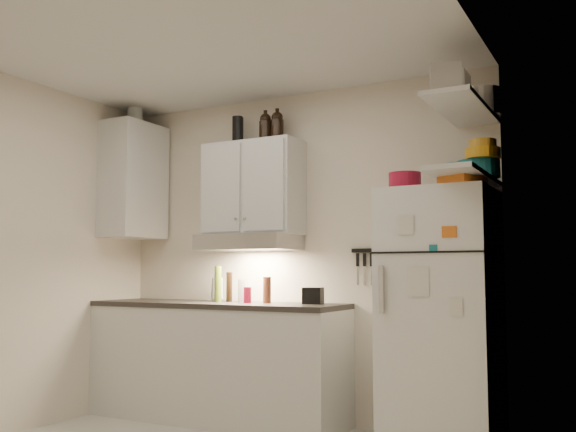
% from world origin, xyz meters
% --- Properties ---
extents(ceiling, '(3.20, 3.00, 0.02)m').
position_xyz_m(ceiling, '(0.00, 0.00, 2.61)').
color(ceiling, silver).
rests_on(ceiling, ground).
extents(back_wall, '(3.20, 0.02, 2.60)m').
position_xyz_m(back_wall, '(0.00, 1.51, 1.30)').
color(back_wall, beige).
rests_on(back_wall, ground).
extents(right_wall, '(0.02, 3.00, 2.60)m').
position_xyz_m(right_wall, '(1.61, 0.00, 1.30)').
color(right_wall, beige).
rests_on(right_wall, ground).
extents(base_cabinet, '(2.10, 0.60, 0.88)m').
position_xyz_m(base_cabinet, '(-0.55, 1.20, 0.44)').
color(base_cabinet, silver).
rests_on(base_cabinet, floor).
extents(countertop, '(2.10, 0.62, 0.04)m').
position_xyz_m(countertop, '(-0.55, 1.20, 0.90)').
color(countertop, '#2E2927').
rests_on(countertop, base_cabinet).
extents(upper_cabinet, '(0.80, 0.33, 0.75)m').
position_xyz_m(upper_cabinet, '(-0.30, 1.33, 1.83)').
color(upper_cabinet, silver).
rests_on(upper_cabinet, back_wall).
extents(side_cabinet, '(0.33, 0.55, 1.00)m').
position_xyz_m(side_cabinet, '(-1.44, 1.20, 1.95)').
color(side_cabinet, silver).
rests_on(side_cabinet, left_wall).
extents(range_hood, '(0.76, 0.46, 0.12)m').
position_xyz_m(range_hood, '(-0.30, 1.27, 1.39)').
color(range_hood, silver).
rests_on(range_hood, back_wall).
extents(fridge, '(0.70, 0.68, 1.70)m').
position_xyz_m(fridge, '(1.25, 1.16, 0.85)').
color(fridge, white).
rests_on(fridge, floor).
extents(shelf_hi, '(0.30, 0.95, 0.03)m').
position_xyz_m(shelf_hi, '(1.45, 1.02, 2.20)').
color(shelf_hi, silver).
rests_on(shelf_hi, right_wall).
extents(shelf_lo, '(0.30, 0.95, 0.03)m').
position_xyz_m(shelf_lo, '(1.45, 1.02, 1.76)').
color(shelf_lo, silver).
rests_on(shelf_lo, right_wall).
extents(knife_strip, '(0.42, 0.02, 0.03)m').
position_xyz_m(knife_strip, '(0.70, 1.49, 1.32)').
color(knife_strip, black).
rests_on(knife_strip, back_wall).
extents(dutch_oven, '(0.22, 0.22, 0.13)m').
position_xyz_m(dutch_oven, '(1.03, 1.11, 1.76)').
color(dutch_oven, '#A41331').
rests_on(dutch_oven, fridge).
extents(book_stack, '(0.28, 0.30, 0.08)m').
position_xyz_m(book_stack, '(1.46, 0.93, 1.74)').
color(book_stack, orange).
rests_on(book_stack, fridge).
extents(spice_jar, '(0.06, 0.06, 0.09)m').
position_xyz_m(spice_jar, '(1.38, 1.07, 1.74)').
color(spice_jar, silver).
rests_on(spice_jar, fridge).
extents(stock_pot, '(0.32, 0.32, 0.18)m').
position_xyz_m(stock_pot, '(1.51, 1.36, 2.31)').
color(stock_pot, silver).
rests_on(stock_pot, shelf_hi).
extents(tin_a, '(0.22, 0.20, 0.22)m').
position_xyz_m(tin_a, '(1.38, 1.01, 2.32)').
color(tin_a, '#AAAAAD').
rests_on(tin_a, shelf_hi).
extents(tin_b, '(0.22, 0.22, 0.18)m').
position_xyz_m(tin_b, '(1.42, 0.71, 2.30)').
color(tin_b, '#AAAAAD').
rests_on(tin_b, shelf_hi).
extents(bowl_teal, '(0.28, 0.28, 0.11)m').
position_xyz_m(bowl_teal, '(1.50, 1.23, 1.83)').
color(bowl_teal, '#16717C').
rests_on(bowl_teal, shelf_lo).
extents(bowl_orange, '(0.23, 0.23, 0.07)m').
position_xyz_m(bowl_orange, '(1.54, 1.16, 1.92)').
color(bowl_orange, orange).
rests_on(bowl_orange, bowl_teal).
extents(bowl_yellow, '(0.18, 0.18, 0.06)m').
position_xyz_m(bowl_yellow, '(1.54, 1.16, 1.98)').
color(bowl_yellow, gold).
rests_on(bowl_yellow, bowl_orange).
extents(plates, '(0.26, 0.26, 0.06)m').
position_xyz_m(plates, '(1.43, 0.96, 1.80)').
color(plates, '#16717C').
rests_on(plates, shelf_lo).
extents(growler_a, '(0.12, 0.12, 0.24)m').
position_xyz_m(growler_a, '(-0.19, 1.34, 2.32)').
color(growler_a, black).
rests_on(growler_a, upper_cabinet).
extents(growler_b, '(0.11, 0.11, 0.24)m').
position_xyz_m(growler_b, '(-0.09, 1.36, 2.32)').
color(growler_b, black).
rests_on(growler_b, upper_cabinet).
extents(thermos_a, '(0.11, 0.11, 0.25)m').
position_xyz_m(thermos_a, '(-0.48, 1.37, 2.32)').
color(thermos_a, black).
rests_on(thermos_a, upper_cabinet).
extents(thermos_b, '(0.09, 0.09, 0.23)m').
position_xyz_m(thermos_b, '(-0.46, 1.36, 2.32)').
color(thermos_b, black).
rests_on(thermos_b, upper_cabinet).
extents(side_jar, '(0.16, 0.16, 0.18)m').
position_xyz_m(side_jar, '(-1.45, 1.22, 2.54)').
color(side_jar, silver).
rests_on(side_jar, side_cabinet).
extents(soap_bottle, '(0.14, 0.14, 0.29)m').
position_xyz_m(soap_bottle, '(-0.65, 1.35, 1.07)').
color(soap_bottle, silver).
rests_on(soap_bottle, countertop).
extents(pepper_mill, '(0.07, 0.07, 0.20)m').
position_xyz_m(pepper_mill, '(-0.13, 1.26, 1.02)').
color(pepper_mill, brown).
rests_on(pepper_mill, countertop).
extents(oil_bottle, '(0.06, 0.06, 0.28)m').
position_xyz_m(oil_bottle, '(-0.55, 1.21, 1.06)').
color(oil_bottle, '#5B731C').
rests_on(oil_bottle, countertop).
extents(vinegar_bottle, '(0.06, 0.06, 0.24)m').
position_xyz_m(vinegar_bottle, '(-0.50, 1.30, 1.04)').
color(vinegar_bottle, black).
rests_on(vinegar_bottle, countertop).
extents(clear_bottle, '(0.08, 0.08, 0.18)m').
position_xyz_m(clear_bottle, '(-0.36, 1.26, 1.01)').
color(clear_bottle, silver).
rests_on(clear_bottle, countertop).
extents(red_jar, '(0.07, 0.07, 0.12)m').
position_xyz_m(red_jar, '(-0.27, 1.20, 0.98)').
color(red_jar, '#A41331').
rests_on(red_jar, countertop).
extents(caddy, '(0.16, 0.12, 0.12)m').
position_xyz_m(caddy, '(0.26, 1.29, 0.98)').
color(caddy, black).
rests_on(caddy, countertop).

